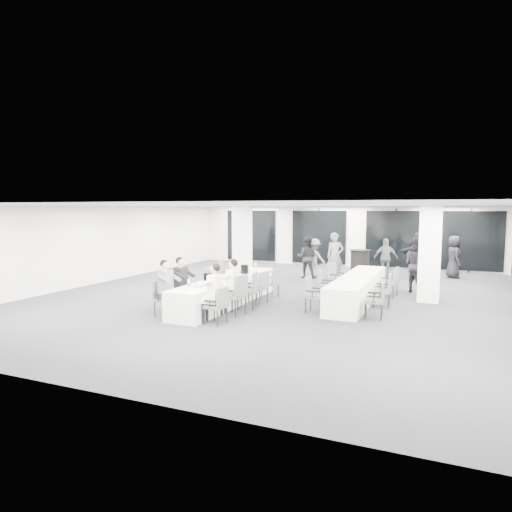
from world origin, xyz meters
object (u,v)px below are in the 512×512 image
at_px(standing_guest_c, 314,255).
at_px(standing_guest_d, 386,255).
at_px(chair_main_right_fourth, 260,285).
at_px(chair_side_right_mid, 385,288).
at_px(chair_main_left_mid, 195,287).
at_px(chair_main_right_mid, 250,288).
at_px(chair_side_right_far, 392,280).
at_px(standing_guest_g, 240,246).
at_px(chair_main_right_near, 218,303).
at_px(standing_guest_h, 417,261).
at_px(standing_guest_a, 335,253).
at_px(chair_side_left_mid, 325,284).
at_px(ice_bucket_near, 208,278).
at_px(chair_main_right_far, 272,281).
at_px(chair_main_left_second, 178,289).
at_px(chair_main_left_fourth, 212,281).
at_px(banquet_table_side, 358,289).
at_px(ice_bucket_far, 245,269).
at_px(chair_main_left_near, 163,296).
at_px(chair_side_left_near, 312,292).
at_px(chair_side_left_far, 336,276).
at_px(chair_main_left_far, 224,275).
at_px(standing_guest_e, 454,254).
at_px(cocktail_table, 360,264).
at_px(standing_guest_b, 307,254).
at_px(chair_main_right_second, 236,292).
at_px(standing_guest_f, 419,251).
at_px(banquet_table_main, 227,291).

relative_size(standing_guest_c, standing_guest_d, 0.98).
xyz_separation_m(chair_main_right_fourth, chair_side_right_mid, (3.34, 0.85, 0.01)).
bearing_deg(chair_main_left_mid, chair_side_right_mid, 107.14).
bearing_deg(chair_main_right_mid, standing_guest_d, -30.78).
xyz_separation_m(chair_side_right_far, standing_guest_g, (-7.25, 4.57, 0.45)).
height_order(chair_main_right_near, standing_guest_g, standing_guest_g).
height_order(standing_guest_c, standing_guest_h, standing_guest_h).
relative_size(standing_guest_a, standing_guest_c, 1.19).
distance_m(chair_main_right_fourth, chair_side_left_mid, 1.85).
relative_size(chair_main_right_fourth, ice_bucket_near, 3.35).
relative_size(chair_main_right_far, ice_bucket_near, 3.26).
bearing_deg(ice_bucket_near, chair_main_left_second, -158.17).
bearing_deg(standing_guest_a, chair_main_right_far, -133.73).
distance_m(chair_main_left_mid, chair_main_left_fourth, 0.98).
distance_m(banquet_table_side, chair_main_left_fourth, 4.34).
height_order(standing_guest_c, ice_bucket_far, standing_guest_c).
distance_m(chair_main_left_near, chair_main_left_mid, 1.56).
relative_size(chair_side_right_mid, standing_guest_h, 0.45).
height_order(chair_main_left_mid, chair_side_left_near, chair_side_left_near).
height_order(chair_main_left_fourth, chair_side_left_far, chair_side_left_far).
relative_size(banquet_table_side, chair_main_right_far, 5.63).
height_order(chair_main_left_far, standing_guest_d, standing_guest_d).
bearing_deg(standing_guest_e, banquet_table_side, 136.48).
relative_size(cocktail_table, chair_side_right_mid, 1.22).
distance_m(cocktail_table, chair_main_left_near, 8.78).
height_order(chair_main_left_near, ice_bucket_near, ice_bucket_near).
xyz_separation_m(chair_main_left_mid, chair_main_right_fourth, (1.65, 0.85, 0.02)).
height_order(chair_main_left_second, chair_side_left_near, chair_main_left_second).
xyz_separation_m(chair_side_left_near, standing_guest_c, (-1.70, 6.14, 0.33)).
relative_size(chair_side_left_far, standing_guest_g, 0.51).
height_order(chair_main_right_far, chair_side_left_mid, chair_side_left_mid).
relative_size(chair_main_left_near, chair_main_right_mid, 0.91).
xyz_separation_m(standing_guest_g, ice_bucket_far, (3.17, -6.51, -0.09)).
distance_m(chair_side_left_near, standing_guest_d, 7.14).
relative_size(standing_guest_a, standing_guest_b, 1.10).
relative_size(chair_main_right_second, ice_bucket_far, 3.79).
bearing_deg(standing_guest_d, chair_side_left_near, 69.36).
xyz_separation_m(chair_side_left_near, ice_bucket_near, (-2.58, -0.91, 0.36)).
relative_size(chair_side_left_far, standing_guest_e, 0.54).
distance_m(cocktail_table, chair_main_left_fourth, 6.52).
xyz_separation_m(chair_main_right_fourth, standing_guest_e, (5.09, 7.36, 0.42)).
bearing_deg(chair_main_right_far, standing_guest_g, 42.32).
bearing_deg(chair_main_left_near, standing_guest_f, 162.85).
bearing_deg(cocktail_table, chair_main_left_second, -115.05).
bearing_deg(banquet_table_side, standing_guest_g, 138.47).
distance_m(chair_main_right_near, standing_guest_d, 9.51).
bearing_deg(chair_side_right_mid, chair_main_right_second, 123.01).
bearing_deg(banquet_table_main, banquet_table_side, 29.14).
bearing_deg(chair_main_right_second, chair_side_left_far, -11.60).
bearing_deg(standing_guest_e, chair_side_left_mid, 132.35).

